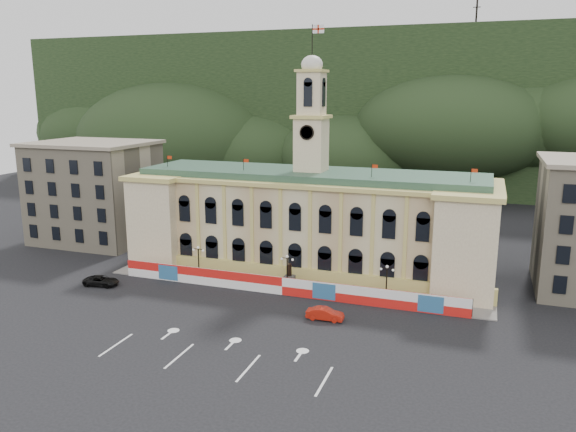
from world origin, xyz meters
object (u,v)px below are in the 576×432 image
(red_sedan, at_px, (325,314))
(black_suv, at_px, (101,281))
(statue, at_px, (289,280))
(lamp_center, at_px, (287,269))

(red_sedan, distance_m, black_suv, 34.01)
(statue, relative_size, red_sedan, 0.79)
(statue, distance_m, red_sedan, 12.35)
(red_sedan, xyz_separation_m, black_suv, (-33.99, 1.23, -0.05))
(red_sedan, bearing_deg, statue, 36.97)
(lamp_center, distance_m, red_sedan, 11.83)
(lamp_center, bearing_deg, statue, 90.00)
(red_sedan, bearing_deg, black_suv, 84.83)
(red_sedan, bearing_deg, lamp_center, 40.15)
(statue, distance_m, black_suv, 27.31)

